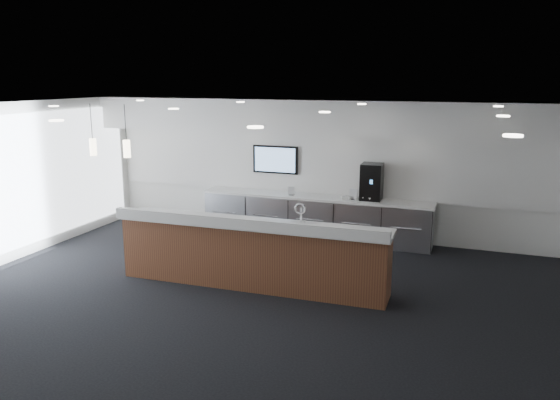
% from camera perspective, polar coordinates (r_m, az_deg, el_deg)
% --- Properties ---
extents(ground, '(10.00, 10.00, 0.00)m').
position_cam_1_polar(ground, '(8.77, -3.37, -10.43)').
color(ground, black).
rests_on(ground, ground).
extents(ceiling, '(10.00, 8.00, 0.02)m').
position_cam_1_polar(ceiling, '(8.08, -3.64, 9.55)').
color(ceiling, black).
rests_on(ceiling, back_wall).
extents(back_wall, '(10.00, 0.02, 3.00)m').
position_cam_1_polar(back_wall, '(11.99, 4.16, 3.35)').
color(back_wall, white).
rests_on(back_wall, ground).
extents(soffit_bulkhead, '(10.00, 0.90, 0.70)m').
position_cam_1_polar(soffit_bulkhead, '(11.43, 3.62, 8.70)').
color(soffit_bulkhead, white).
rests_on(soffit_bulkhead, back_wall).
extents(alcove_panel, '(9.80, 0.06, 1.40)m').
position_cam_1_polar(alcove_panel, '(11.95, 4.13, 3.80)').
color(alcove_panel, white).
rests_on(alcove_panel, back_wall).
extents(back_credenza, '(5.06, 0.66, 0.95)m').
position_cam_1_polar(back_credenza, '(11.87, 3.60, -1.79)').
color(back_credenza, '#A0A2A8').
rests_on(back_credenza, ground).
extents(wall_tv, '(1.05, 0.08, 0.62)m').
position_cam_1_polar(wall_tv, '(12.19, -0.48, 4.25)').
color(wall_tv, black).
rests_on(wall_tv, back_wall).
extents(pendant_left, '(0.12, 0.12, 0.30)m').
position_cam_1_polar(pendant_left, '(10.01, -14.44, 5.47)').
color(pendant_left, '#FCEDC5').
rests_on(pendant_left, ceiling).
extents(pendant_right, '(0.12, 0.12, 0.30)m').
position_cam_1_polar(pendant_right, '(10.42, -17.63, 5.54)').
color(pendant_right, '#FCEDC5').
rests_on(pendant_right, ceiling).
extents(ceiling_can_lights, '(7.00, 5.00, 0.02)m').
position_cam_1_polar(ceiling_can_lights, '(8.08, -3.64, 9.34)').
color(ceiling_can_lights, silver).
rests_on(ceiling_can_lights, ceiling).
extents(service_counter, '(4.66, 0.89, 1.49)m').
position_cam_1_polar(service_counter, '(9.15, -2.99, -5.54)').
color(service_counter, brown).
rests_on(service_counter, ground).
extents(coffee_machine, '(0.45, 0.57, 0.76)m').
position_cam_1_polar(coffee_machine, '(11.48, 9.56, 1.90)').
color(coffee_machine, black).
rests_on(coffee_machine, back_credenza).
extents(info_sign_left, '(0.14, 0.05, 0.19)m').
position_cam_1_polar(info_sign_left, '(11.79, 1.17, 0.97)').
color(info_sign_left, silver).
rests_on(info_sign_left, back_credenza).
extents(info_sign_right, '(0.18, 0.04, 0.23)m').
position_cam_1_polar(info_sign_right, '(11.44, 7.69, 0.61)').
color(info_sign_right, silver).
rests_on(info_sign_right, back_credenza).
extents(cup_0, '(0.09, 0.09, 0.08)m').
position_cam_1_polar(cup_0, '(11.34, 9.38, 0.06)').
color(cup_0, white).
rests_on(cup_0, back_credenza).
extents(cup_1, '(0.13, 0.13, 0.08)m').
position_cam_1_polar(cup_1, '(11.37, 8.68, 0.11)').
color(cup_1, white).
rests_on(cup_1, back_credenza).
extents(cup_2, '(0.11, 0.11, 0.08)m').
position_cam_1_polar(cup_2, '(11.40, 7.99, 0.17)').
color(cup_2, white).
rests_on(cup_2, back_credenza).
extents(cup_3, '(0.12, 0.12, 0.08)m').
position_cam_1_polar(cup_3, '(11.43, 7.31, 0.22)').
color(cup_3, white).
rests_on(cup_3, back_credenza).
extents(cup_4, '(0.12, 0.12, 0.08)m').
position_cam_1_polar(cup_4, '(11.46, 6.63, 0.27)').
color(cup_4, white).
rests_on(cup_4, back_credenza).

